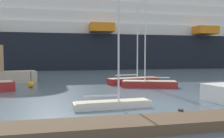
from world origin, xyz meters
name	(u,v)px	position (x,y,z in m)	size (l,w,h in m)	color
ground_plane	(153,105)	(0.00, 0.00, 0.00)	(600.00, 600.00, 0.00)	slate
dock_pier	(192,121)	(0.00, -4.27, 0.21)	(20.77, 1.99, 0.51)	brown
sailboat_0	(113,102)	(-2.50, -0.16, 0.35)	(4.46, 1.25, 6.99)	white
sailboat_2	(134,80)	(2.04, 10.44, 0.43)	(5.67, 2.28, 7.79)	maroon
sailboat_3	(149,83)	(2.66, 7.59, 0.42)	(5.20, 2.97, 8.91)	maroon
channel_buoy_1	(31,84)	(-8.02, 9.60, 0.30)	(0.58, 0.58, 1.51)	orange
cruise_ship	(140,34)	(13.87, 43.33, 8.26)	(131.81, 21.74, 25.67)	black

